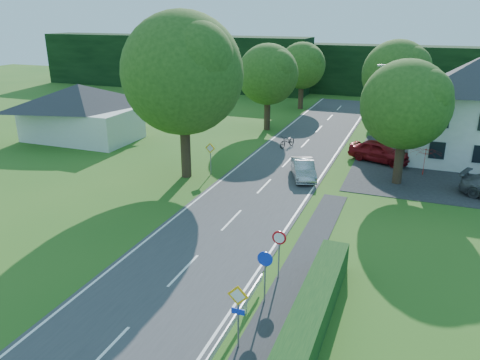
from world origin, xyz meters
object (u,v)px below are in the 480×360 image
at_px(parked_car_red, 380,151).
at_px(streetlight, 399,115).
at_px(parasol, 424,162).
at_px(motorcycle, 287,141).
at_px(moving_car, 303,169).
at_px(parked_car_silver_a, 413,149).

bearing_deg(parked_car_red, streetlight, -136.58).
bearing_deg(parasol, motorcycle, 161.83).
bearing_deg(parasol, parked_car_red, 145.59).
xyz_separation_m(streetlight, moving_car, (-5.97, -3.38, -3.74)).
xyz_separation_m(streetlight, motorcycle, (-9.26, 4.17, -3.89)).
height_order(motorcycle, parked_car_silver_a, parked_car_silver_a).
xyz_separation_m(streetlight, parked_car_red, (-1.21, 2.72, -3.59)).
relative_size(streetlight, parked_car_red, 1.63).
relative_size(moving_car, parasol, 1.81).
distance_m(motorcycle, parked_car_silver_a, 10.55).
bearing_deg(moving_car, parked_car_silver_a, 26.01).
xyz_separation_m(parked_car_silver_a, parasol, (0.85, -3.97, 0.22)).
xyz_separation_m(moving_car, parked_car_silver_a, (7.26, 7.77, 0.13)).
relative_size(parked_car_red, parasol, 2.14).
height_order(streetlight, motorcycle, streetlight).
xyz_separation_m(motorcycle, parasol, (11.40, -3.74, 0.50)).
xyz_separation_m(motorcycle, parked_car_red, (8.05, -1.45, 0.30)).
relative_size(parked_car_red, parked_car_silver_a, 0.99).
bearing_deg(parasol, moving_car, -154.88).
relative_size(motorcycle, parked_car_silver_a, 0.41).
height_order(parked_car_red, parked_car_silver_a, parked_car_red).
xyz_separation_m(parked_car_red, parked_car_silver_a, (2.50, 1.67, -0.02)).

